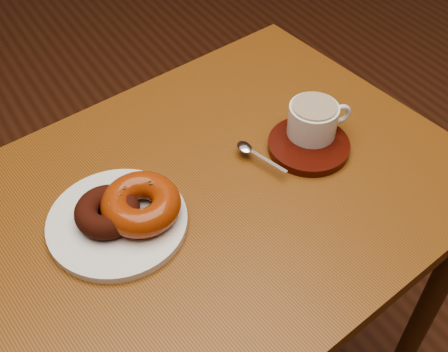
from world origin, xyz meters
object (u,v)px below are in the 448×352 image
donut_plate (117,222)px  saucer (309,146)px  cafe_table (214,237)px  coffee_cup (314,119)px

donut_plate → saucer: 0.34m
cafe_table → coffee_cup: (0.20, 0.01, 0.16)m
saucer → coffee_cup: 0.05m
cafe_table → coffee_cup: coffee_cup is taller
saucer → coffee_cup: (0.02, 0.02, 0.04)m
cafe_table → donut_plate: size_ratio=4.17×
saucer → coffee_cup: size_ratio=1.27×
donut_plate → coffee_cup: size_ratio=1.93×
cafe_table → coffee_cup: 0.26m
coffee_cup → saucer: bearing=-120.5°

